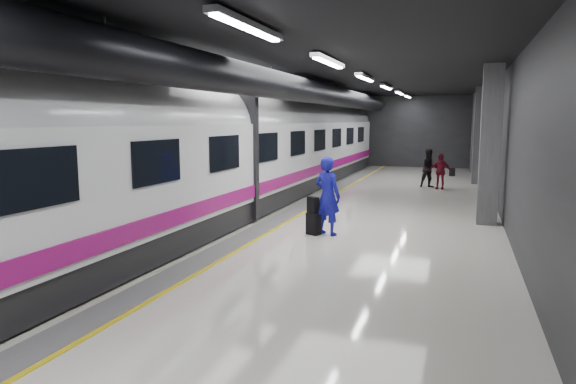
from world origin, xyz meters
The scene contains 9 objects.
ground centered at (0.00, 0.00, 0.00)m, with size 40.00×40.00×0.00m, color silver.
platform_hall centered at (-0.29, 0.96, 3.54)m, with size 10.02×40.02×4.51m.
train centered at (-3.25, 0.00, 2.07)m, with size 3.05×38.00×4.05m.
traveler_main centered at (0.57, -0.86, 1.02)m, with size 0.74×0.49×2.04m, color #1C1BCF.
suitcase_main centered at (0.23, -0.97, 0.28)m, with size 0.35×0.22×0.57m, color black.
shoulder_bag centered at (0.21, -0.95, 0.78)m, with size 0.32×0.17×0.42m, color black.
traveler_far_a centered at (2.47, 9.84, 0.85)m, with size 0.83×0.64×1.70m, color black.
traveler_far_b centered at (2.95, 9.46, 0.77)m, with size 0.90×0.37×1.53m, color maroon.
suitcase_far centered at (3.36, 15.09, 0.22)m, with size 0.30×0.19×0.44m, color black.
Camera 1 is at (3.80, -13.57, 2.94)m, focal length 32.00 mm.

